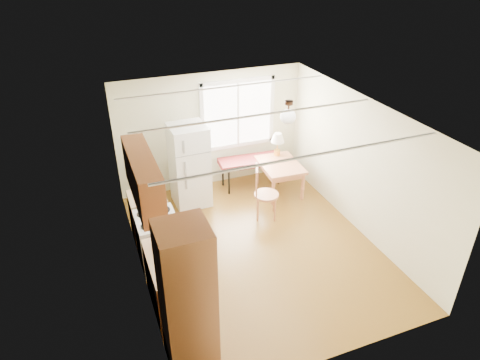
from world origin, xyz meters
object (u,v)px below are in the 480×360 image
refrigerator (189,166)px  chair (261,189)px  bench (251,161)px  dining_table (280,168)px

refrigerator → chair: bearing=-43.5°
bench → chair: (-0.30, -1.22, 0.05)m
refrigerator → chair: refrigerator is taller
refrigerator → dining_table: size_ratio=1.54×
dining_table → refrigerator: bearing=175.1°
refrigerator → dining_table: bearing=-9.6°
bench → chair: size_ratio=1.32×
chair → bench: bearing=97.7°
dining_table → chair: 1.06m
dining_table → chair: chair is taller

